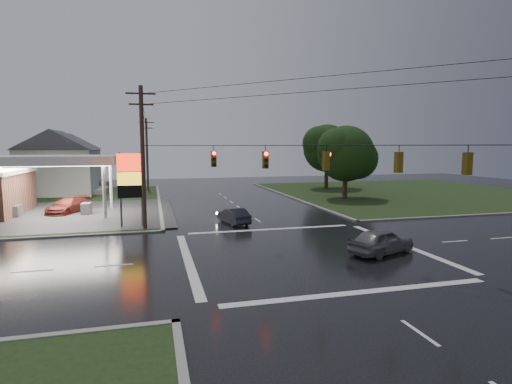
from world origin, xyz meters
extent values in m
plane|color=black|center=(0.00, 0.00, 0.00)|extent=(120.00, 120.00, 0.00)
cube|color=black|center=(26.00, 26.00, 0.04)|extent=(36.00, 36.00, 0.08)
cube|color=#2D2D2D|center=(-20.00, 18.00, 0.09)|extent=(26.00, 18.00, 0.02)
cylinder|color=silver|center=(-13.00, 15.00, 2.50)|extent=(0.30, 0.30, 5.00)
cylinder|color=silver|center=(-23.00, 21.00, 2.50)|extent=(0.30, 0.30, 5.00)
cylinder|color=silver|center=(-13.00, 21.00, 2.50)|extent=(0.30, 0.30, 5.00)
cube|color=silver|center=(-18.00, 18.00, 5.20)|extent=(12.00, 8.00, 0.80)
cube|color=white|center=(-18.00, 18.00, 4.78)|extent=(11.40, 7.40, 0.04)
cube|color=#59595E|center=(-21.00, 18.00, 0.55)|extent=(0.80, 1.60, 1.10)
cube|color=#59595E|center=(-15.00, 18.00, 0.55)|extent=(0.80, 1.60, 1.10)
cylinder|color=#59595E|center=(-11.30, 10.50, 3.00)|extent=(0.16, 0.16, 6.00)
cylinder|color=#59595E|center=(-9.70, 10.50, 3.00)|extent=(0.16, 0.16, 6.00)
cube|color=red|center=(-10.50, 10.50, 5.20)|extent=(2.00, 0.35, 1.40)
cube|color=yellow|center=(-10.50, 10.50, 3.90)|extent=(2.00, 0.35, 1.00)
cube|color=black|center=(-10.50, 10.50, 2.90)|extent=(2.00, 0.35, 1.00)
cylinder|color=#382619|center=(-9.50, 9.50, 5.50)|extent=(0.32, 0.32, 11.00)
cube|color=#382619|center=(-9.50, 9.50, 10.40)|extent=(2.20, 0.12, 0.12)
cube|color=#382619|center=(-9.50, 9.50, 9.60)|extent=(1.80, 0.12, 0.12)
cylinder|color=#382619|center=(-9.50, 38.00, 5.25)|extent=(0.32, 0.32, 10.50)
cube|color=#382619|center=(-9.50, 38.00, 9.90)|extent=(2.20, 0.12, 0.12)
cube|color=#382619|center=(-9.50, 38.00, 9.10)|extent=(1.80, 0.12, 0.12)
cube|color=#59470C|center=(-4.75, 4.75, 5.60)|extent=(0.34, 0.34, 1.10)
cylinder|color=#FF0C07|center=(-4.75, 4.55, 5.98)|extent=(0.22, 0.08, 0.22)
cube|color=#59470C|center=(-1.90, 1.90, 5.60)|extent=(0.34, 0.34, 1.10)
cylinder|color=#FF0C07|center=(-1.90, 1.70, 5.98)|extent=(0.22, 0.08, 0.22)
cube|color=#59470C|center=(0.95, -0.95, 5.60)|extent=(0.34, 0.34, 1.10)
cylinder|color=#FF0C07|center=(1.15, -0.95, 5.98)|extent=(0.08, 0.22, 0.22)
cube|color=#59470C|center=(3.80, -3.80, 5.60)|extent=(0.34, 0.34, 1.10)
cylinder|color=#FF0C07|center=(3.80, -3.60, 5.98)|extent=(0.22, 0.08, 0.22)
cube|color=#59470C|center=(6.08, -6.08, 5.60)|extent=(0.34, 0.34, 1.10)
cylinder|color=#FF0C07|center=(6.08, -5.88, 5.98)|extent=(0.22, 0.08, 0.22)
cube|color=silver|center=(-21.00, 36.00, 3.00)|extent=(9.00, 8.00, 6.00)
cube|color=gray|center=(-15.70, 36.00, 0.40)|extent=(1.60, 4.80, 0.80)
cube|color=silver|center=(-22.00, 48.00, 3.00)|extent=(9.00, 8.00, 6.00)
cube|color=gray|center=(-16.70, 48.00, 0.40)|extent=(1.60, 4.80, 0.80)
cylinder|color=black|center=(14.00, 22.00, 2.52)|extent=(0.56, 0.56, 5.04)
sphere|color=black|center=(14.00, 22.00, 5.58)|extent=(6.80, 6.80, 6.80)
sphere|color=black|center=(15.70, 22.30, 4.95)|extent=(5.10, 5.10, 5.10)
sphere|color=black|center=(12.64, 21.60, 6.30)|extent=(4.76, 4.76, 4.76)
cylinder|color=black|center=(17.00, 34.00, 2.80)|extent=(0.56, 0.56, 5.60)
sphere|color=black|center=(17.00, 34.00, 6.20)|extent=(7.20, 7.20, 7.20)
sphere|color=black|center=(18.80, 34.30, 5.50)|extent=(5.40, 5.40, 5.40)
sphere|color=black|center=(15.56, 33.60, 7.00)|extent=(5.04, 5.04, 5.04)
imported|color=#212229|center=(-2.34, 10.01, 0.67)|extent=(2.27, 4.28, 1.34)
imported|color=slate|center=(4.41, -1.50, 0.78)|extent=(4.92, 3.35, 1.55)
imported|color=maroon|center=(-16.79, 19.31, 0.76)|extent=(4.11, 5.63, 1.51)
camera|label=1|loc=(-8.82, -22.34, 6.42)|focal=28.00mm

